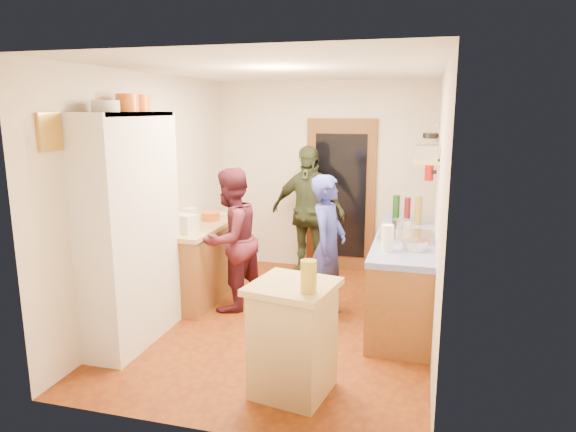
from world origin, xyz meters
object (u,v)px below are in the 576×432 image
at_px(person_left, 235,239).
at_px(person_back, 308,213).
at_px(island_base, 293,341).
at_px(person_hob, 330,248).
at_px(hutch_body, 131,230).
at_px(right_counter_base, 404,278).

relative_size(person_left, person_back, 0.91).
bearing_deg(island_base, person_left, 124.41).
bearing_deg(person_back, person_hob, -55.93).
xyz_separation_m(island_base, person_left, (-1.07, 1.57, 0.37)).
bearing_deg(person_back, person_left, -101.60).
xyz_separation_m(hutch_body, island_base, (1.73, -0.54, -0.67)).
height_order(person_hob, person_left, person_left).
distance_m(island_base, person_back, 2.92).
height_order(island_base, person_hob, person_hob).
relative_size(right_counter_base, person_back, 1.24).
bearing_deg(person_back, right_counter_base, -25.98).
relative_size(island_base, person_back, 0.49).
bearing_deg(island_base, hutch_body, 162.79).
height_order(person_left, person_back, person_back).
relative_size(hutch_body, person_back, 1.24).
height_order(hutch_body, island_base, hutch_body).
bearing_deg(right_counter_base, hutch_body, -152.53).
relative_size(right_counter_base, person_left, 1.37).
height_order(hutch_body, person_left, hutch_body).
bearing_deg(person_hob, person_left, 96.87).
bearing_deg(person_hob, right_counter_base, -63.04).
height_order(right_counter_base, island_base, island_base).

